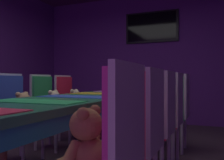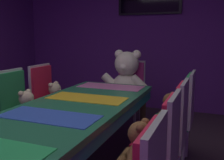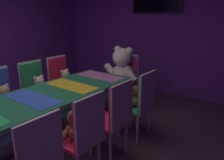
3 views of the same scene
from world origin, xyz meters
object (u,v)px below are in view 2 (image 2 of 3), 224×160
at_px(chair_right_3, 174,126).
at_px(teddy_right_4, 169,108).
at_px(chair_left_4, 46,95).
at_px(throne_chair, 130,87).
at_px(chair_right_4, 183,109).
at_px(banquet_table, 50,127).
at_px(king_teddy_bear, 126,78).
at_px(chair_right_2, 161,151).
at_px(teddy_right_2, 139,147).
at_px(teddy_left_3, 27,107).
at_px(teddy_left_4, 55,96).
at_px(chair_left_3, 16,106).

xyz_separation_m(chair_right_3, teddy_right_4, (-0.13, 0.58, -0.01)).
relative_size(chair_left_4, throne_chair, 1.00).
xyz_separation_m(chair_right_4, teddy_right_4, (-0.14, 0.00, -0.01)).
bearing_deg(banquet_table, king_teddy_bear, 90.00).
height_order(chair_right_2, teddy_right_4, chair_right_2).
distance_m(teddy_right_2, king_teddy_bear, 1.98).
distance_m(chair_right_2, king_teddy_bear, 2.03).
height_order(chair_left_4, king_teddy_bear, king_teddy_bear).
distance_m(banquet_table, teddy_right_4, 1.34).
distance_m(teddy_right_2, chair_right_4, 1.11).
bearing_deg(teddy_left_3, chair_left_4, 105.65).
bearing_deg(throne_chair, chair_right_4, 43.65).
relative_size(teddy_left_4, throne_chair, 0.34).
xyz_separation_m(banquet_table, teddy_right_2, (0.70, 0.02, -0.06)).
bearing_deg(banquet_table, teddy_left_4, 121.73).
bearing_deg(throne_chair, chair_left_3, -29.93).
xyz_separation_m(chair_left_4, throne_chair, (0.84, 0.91, 0.00)).
bearing_deg(teddy_right_4, chair_right_2, 96.42).
height_order(banquet_table, throne_chair, throne_chair).
bearing_deg(banquet_table, chair_left_4, 126.80).
relative_size(banquet_table, throne_chair, 3.02).
bearing_deg(chair_left_3, chair_right_2, -18.47).
distance_m(chair_left_3, teddy_left_3, 0.15).
bearing_deg(teddy_right_4, teddy_left_4, -0.18).
relative_size(teddy_left_3, teddy_right_4, 1.08).
bearing_deg(king_teddy_bear, teddy_right_2, 20.90).
distance_m(chair_left_4, king_teddy_bear, 1.13).
bearing_deg(chair_right_2, teddy_right_2, 0.00).
relative_size(banquet_table, teddy_left_3, 8.79).
relative_size(teddy_left_3, chair_left_4, 0.34).
bearing_deg(chair_right_2, teddy_left_3, -20.09).
distance_m(chair_right_4, throne_chair, 1.26).
bearing_deg(chair_left_4, banquet_table, -53.20).
height_order(teddy_left_3, throne_chair, throne_chair).
distance_m(chair_left_4, chair_right_3, 1.79).
bearing_deg(chair_right_2, throne_chair, -67.11).
height_order(banquet_table, teddy_right_2, teddy_right_2).
xyz_separation_m(chair_left_3, throne_chair, (0.83, 1.45, 0.00)).
bearing_deg(teddy_right_2, teddy_left_3, -22.02).
height_order(banquet_table, king_teddy_bear, king_teddy_bear).
bearing_deg(teddy_left_4, teddy_right_4, -0.18).
relative_size(chair_left_3, throne_chair, 1.00).
xyz_separation_m(chair_left_3, chair_left_4, (-0.01, 0.54, 0.00)).
bearing_deg(king_teddy_bear, throne_chair, 180.00).
bearing_deg(teddy_left_3, king_teddy_bear, 61.67).
xyz_separation_m(chair_right_2, teddy_right_2, (-0.15, 0.00, 0.00)).
bearing_deg(banquet_table, chair_left_3, 145.15).
bearing_deg(chair_right_3, teddy_right_2, 73.62).
distance_m(chair_left_3, teddy_right_4, 1.65).
bearing_deg(teddy_right_4, teddy_left_3, 20.81).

